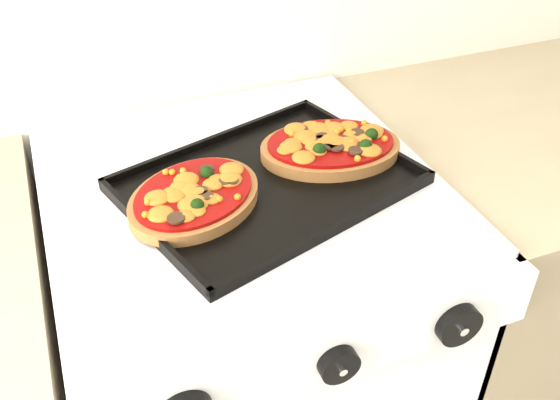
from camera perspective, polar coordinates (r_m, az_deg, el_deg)
name	(u,v)px	position (r m, az deg, el deg)	size (l,w,h in m)	color
stove	(251,370)	(1.28, -2.65, -15.26)	(0.60, 0.60, 0.91)	white
control_panel	(327,354)	(0.79, 4.31, -13.86)	(0.60, 0.02, 0.09)	white
knob_center	(339,365)	(0.78, 5.39, -14.76)	(0.05, 0.05, 0.02)	black
knob_right	(459,325)	(0.85, 16.02, -10.94)	(0.06, 0.06, 0.02)	black
baking_tray	(268,181)	(0.95, -1.11, 1.77)	(0.41, 0.30, 0.02)	black
pizza_left	(194,196)	(0.90, -7.86, 0.40)	(0.21, 0.16, 0.03)	olive
pizza_right	(330,146)	(1.01, 4.64, 4.95)	(0.23, 0.16, 0.03)	olive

